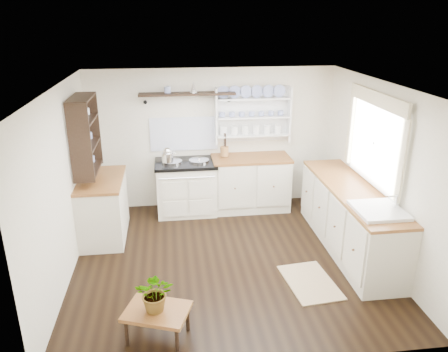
% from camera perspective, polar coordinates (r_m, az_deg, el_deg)
% --- Properties ---
extents(floor, '(4.00, 3.80, 0.01)m').
position_cam_1_polar(floor, '(5.95, 0.51, -10.82)').
color(floor, black).
rests_on(floor, ground).
extents(wall_back, '(4.00, 0.02, 2.30)m').
position_cam_1_polar(wall_back, '(7.24, -1.53, 4.90)').
color(wall_back, beige).
rests_on(wall_back, ground).
extents(wall_right, '(0.02, 3.80, 2.30)m').
position_cam_1_polar(wall_right, '(6.04, 19.70, 0.48)').
color(wall_right, beige).
rests_on(wall_right, ground).
extents(wall_left, '(0.02, 3.80, 2.30)m').
position_cam_1_polar(wall_left, '(5.55, -20.37, -1.32)').
color(wall_left, beige).
rests_on(wall_left, ground).
extents(ceiling, '(4.00, 3.80, 0.01)m').
position_cam_1_polar(ceiling, '(5.15, 0.59, 11.64)').
color(ceiling, white).
rests_on(ceiling, wall_back).
extents(window, '(0.08, 1.55, 1.22)m').
position_cam_1_polar(window, '(6.02, 19.11, 4.66)').
color(window, white).
rests_on(window, wall_right).
extents(aga_cooker, '(0.98, 0.68, 0.90)m').
position_cam_1_polar(aga_cooker, '(7.12, -4.94, -1.43)').
color(aga_cooker, white).
rests_on(aga_cooker, floor).
extents(back_cabinets, '(1.27, 0.63, 0.90)m').
position_cam_1_polar(back_cabinets, '(7.26, 3.49, -0.83)').
color(back_cabinets, beige).
rests_on(back_cabinets, floor).
extents(right_cabinets, '(0.62, 2.43, 0.90)m').
position_cam_1_polar(right_cabinets, '(6.25, 16.09, -5.27)').
color(right_cabinets, beige).
rests_on(right_cabinets, floor).
extents(belfast_sink, '(0.55, 0.60, 0.45)m').
position_cam_1_polar(belfast_sink, '(5.50, 19.42, -5.37)').
color(belfast_sink, white).
rests_on(belfast_sink, right_cabinets).
extents(left_cabinets, '(0.62, 1.13, 0.90)m').
position_cam_1_polar(left_cabinets, '(6.57, -15.49, -3.93)').
color(left_cabinets, beige).
rests_on(left_cabinets, floor).
extents(plate_rack, '(1.20, 0.22, 0.90)m').
position_cam_1_polar(plate_rack, '(7.20, 3.68, 8.10)').
color(plate_rack, white).
rests_on(plate_rack, wall_back).
extents(high_shelf, '(1.50, 0.29, 0.16)m').
position_cam_1_polar(high_shelf, '(6.92, -4.83, 10.56)').
color(high_shelf, black).
rests_on(high_shelf, wall_back).
extents(left_shelving, '(0.28, 0.80, 1.05)m').
position_cam_1_polar(left_shelving, '(6.24, -17.70, 5.20)').
color(left_shelving, black).
rests_on(left_shelving, wall_left).
extents(kettle, '(0.18, 0.18, 0.22)m').
position_cam_1_polar(kettle, '(6.80, -7.40, 2.76)').
color(kettle, silver).
rests_on(kettle, aga_cooker).
extents(utensil_crock, '(0.13, 0.13, 0.16)m').
position_cam_1_polar(utensil_crock, '(7.09, 0.07, 3.23)').
color(utensil_crock, olive).
rests_on(utensil_crock, back_cabinets).
extents(center_table, '(0.73, 0.63, 0.34)m').
position_cam_1_polar(center_table, '(4.59, -8.74, -17.33)').
color(center_table, brown).
rests_on(center_table, floor).
extents(potted_plant, '(0.40, 0.36, 0.41)m').
position_cam_1_polar(potted_plant, '(4.44, -8.91, -14.78)').
color(potted_plant, '#3F7233').
rests_on(potted_plant, center_table).
extents(floor_rug, '(0.64, 0.90, 0.02)m').
position_cam_1_polar(floor_rug, '(5.59, 11.17, -13.45)').
color(floor_rug, '#927B55').
rests_on(floor_rug, floor).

